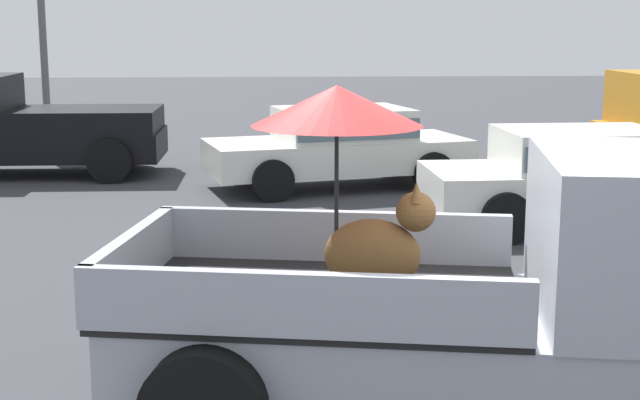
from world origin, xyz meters
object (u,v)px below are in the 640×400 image
object	(u,v)px
pickup_truck_main	(551,288)
parked_sedan_near	(583,173)
pickup_truck_red	(16,127)
parked_sedan_far	(340,143)

from	to	relation	value
pickup_truck_main	parked_sedan_near	distance (m)	6.56
pickup_truck_main	parked_sedan_near	world-z (taller)	pickup_truck_main
pickup_truck_red	parked_sedan_near	size ratio (longest dim) A/B	1.10
pickup_truck_red	parked_sedan_near	xyz separation A→B (m)	(8.79, -4.78, -0.13)
pickup_truck_red	parked_sedan_near	world-z (taller)	pickup_truck_red
pickup_truck_red	parked_sedan_near	distance (m)	10.01
pickup_truck_red	parked_sedan_far	size ratio (longest dim) A/B	1.04
pickup_truck_main	pickup_truck_red	xyz separation A→B (m)	(-6.47, 10.91, -0.09)
pickup_truck_red	parked_sedan_far	world-z (taller)	pickup_truck_red
parked_sedan_near	parked_sedan_far	distance (m)	4.42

